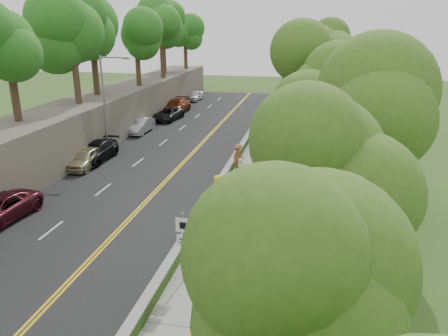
# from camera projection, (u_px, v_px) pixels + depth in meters

# --- Properties ---
(ground) EXTENTS (140.00, 140.00, 0.00)m
(ground) POSITION_uv_depth(u_px,v_px,m) (182.00, 244.00, 21.71)
(ground) COLOR #33511E
(ground) RESTS_ON ground
(road) EXTENTS (11.20, 66.00, 0.04)m
(road) POSITION_uv_depth(u_px,v_px,m) (172.00, 153.00, 36.66)
(road) COLOR black
(road) RESTS_ON ground
(sidewalk) EXTENTS (4.20, 66.00, 0.05)m
(sidewalk) POSITION_uv_depth(u_px,v_px,m) (266.00, 159.00, 35.14)
(sidewalk) COLOR gray
(sidewalk) RESTS_ON ground
(jersey_barrier) EXTENTS (0.42, 66.00, 0.60)m
(jersey_barrier) POSITION_uv_depth(u_px,v_px,m) (238.00, 154.00, 35.49)
(jersey_barrier) COLOR #6AD524
(jersey_barrier) RESTS_ON ground
(rock_embankment) EXTENTS (5.00, 66.00, 4.00)m
(rock_embankment) POSITION_uv_depth(u_px,v_px,m) (81.00, 126.00, 37.57)
(rock_embankment) COLOR #595147
(rock_embankment) RESTS_ON ground
(chainlink_fence) EXTENTS (0.04, 66.00, 2.00)m
(chainlink_fence) POSITION_uv_depth(u_px,v_px,m) (293.00, 148.00, 34.42)
(chainlink_fence) COLOR slate
(chainlink_fence) RESTS_ON ground
(trees_embankment) EXTENTS (6.40, 66.00, 13.00)m
(trees_embankment) POSITION_uv_depth(u_px,v_px,m) (76.00, 22.00, 34.76)
(trees_embankment) COLOR #307A22
(trees_embankment) RESTS_ON rock_embankment
(trees_fenceside) EXTENTS (7.00, 66.00, 14.00)m
(trees_fenceside) POSITION_uv_depth(u_px,v_px,m) (330.00, 72.00, 32.05)
(trees_fenceside) COLOR #487422
(trees_fenceside) RESTS_ON ground
(streetlight) EXTENTS (2.52, 0.22, 8.00)m
(streetlight) POSITION_uv_depth(u_px,v_px,m) (106.00, 98.00, 35.22)
(streetlight) COLOR gray
(streetlight) RESTS_ON ground
(signpost) EXTENTS (0.62, 0.09, 3.10)m
(signpost) POSITION_uv_depth(u_px,v_px,m) (183.00, 239.00, 18.08)
(signpost) COLOR gray
(signpost) RESTS_ON sidewalk
(construction_barrel) EXTENTS (0.61, 0.61, 1.00)m
(construction_barrel) POSITION_uv_depth(u_px,v_px,m) (294.00, 129.00, 42.36)
(construction_barrel) COLOR orange
(construction_barrel) RESTS_ON sidewalk
(concrete_block) EXTENTS (1.31, 1.11, 0.76)m
(concrete_block) POSITION_uv_depth(u_px,v_px,m) (230.00, 291.00, 17.25)
(concrete_block) COLOR gray
(concrete_block) RESTS_ON sidewalk
(car_3) EXTENTS (2.13, 5.15, 1.49)m
(car_3) POSITION_uv_depth(u_px,v_px,m) (96.00, 151.00, 34.38)
(car_3) COLOR black
(car_3) RESTS_ON road
(car_4) EXTENTS (1.74, 4.28, 1.46)m
(car_4) POSITION_uv_depth(u_px,v_px,m) (86.00, 158.00, 32.80)
(car_4) COLOR #C0B38E
(car_4) RESTS_ON road
(car_5) EXTENTS (1.57, 4.37, 1.43)m
(car_5) POSITION_uv_depth(u_px,v_px,m) (140.00, 126.00, 42.99)
(car_5) COLOR #A0A1A7
(car_5) RESTS_ON road
(car_6) EXTENTS (2.71, 5.06, 1.35)m
(car_6) POSITION_uv_depth(u_px,v_px,m) (168.00, 114.00, 48.55)
(car_6) COLOR black
(car_6) RESTS_ON road
(car_7) EXTENTS (2.57, 5.74, 1.64)m
(car_7) POSITION_uv_depth(u_px,v_px,m) (176.00, 106.00, 52.31)
(car_7) COLOR maroon
(car_7) RESTS_ON road
(car_8) EXTENTS (1.75, 4.04, 1.36)m
(car_8) POSITION_uv_depth(u_px,v_px,m) (195.00, 96.00, 60.59)
(car_8) COLOR silver
(car_8) RESTS_ON road
(painter_0) EXTENTS (0.81, 1.05, 1.92)m
(painter_0) POSITION_uv_depth(u_px,v_px,m) (218.00, 190.00, 25.87)
(painter_0) COLOR yellow
(painter_0) RESTS_ON sidewalk
(painter_1) EXTENTS (0.55, 0.72, 1.76)m
(painter_1) POSITION_uv_depth(u_px,v_px,m) (241.00, 171.00, 29.51)
(painter_1) COLOR silver
(painter_1) RESTS_ON sidewalk
(painter_2) EXTENTS (0.85, 0.96, 1.63)m
(painter_2) POSITION_uv_depth(u_px,v_px,m) (220.00, 211.00, 23.42)
(painter_2) COLOR black
(painter_2) RESTS_ON sidewalk
(painter_3) EXTENTS (1.11, 1.40, 1.90)m
(painter_3) POSITION_uv_depth(u_px,v_px,m) (238.00, 156.00, 32.38)
(painter_3) COLOR #A16338
(painter_3) RESTS_ON sidewalk
(person_far) EXTENTS (1.07, 0.75, 1.69)m
(person_far) POSITION_uv_depth(u_px,v_px,m) (288.00, 146.00, 35.55)
(person_far) COLOR black
(person_far) RESTS_ON sidewalk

